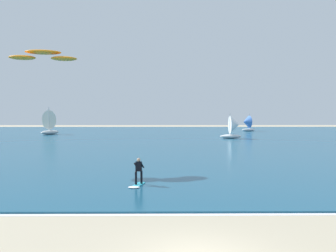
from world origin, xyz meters
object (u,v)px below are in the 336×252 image
(sailboat_trailing, at_px, (247,123))
(sailboat_outermost, at_px, (52,122))
(kitesurfer, at_px, (138,176))
(kite, at_px, (43,56))
(sailboat_anchored_offshore, at_px, (234,127))

(sailboat_trailing, height_order, sailboat_outermost, sailboat_outermost)
(kitesurfer, bearing_deg, sailboat_trailing, 71.80)
(kitesurfer, height_order, sailboat_trailing, sailboat_trailing)
(kitesurfer, distance_m, sailboat_outermost, 54.47)
(kite, height_order, sailboat_outermost, kite)
(sailboat_trailing, distance_m, sailboat_outermost, 41.45)
(sailboat_outermost, distance_m, sailboat_anchored_offshore, 35.10)
(kitesurfer, relative_size, sailboat_outermost, 0.39)
(kite, xyz_separation_m, sailboat_trailing, (27.97, 53.93, -7.17))
(sailboat_outermost, height_order, sailboat_anchored_offshore, sailboat_outermost)
(sailboat_trailing, xyz_separation_m, sailboat_outermost, (-40.12, -10.39, 0.62))
(sailboat_outermost, xyz_separation_m, sailboat_anchored_offshore, (33.23, -11.30, -0.47))
(kite, relative_size, sailboat_outermost, 1.04)
(sailboat_anchored_offshore, bearing_deg, kite, -123.17)
(kitesurfer, bearing_deg, kite, 138.31)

